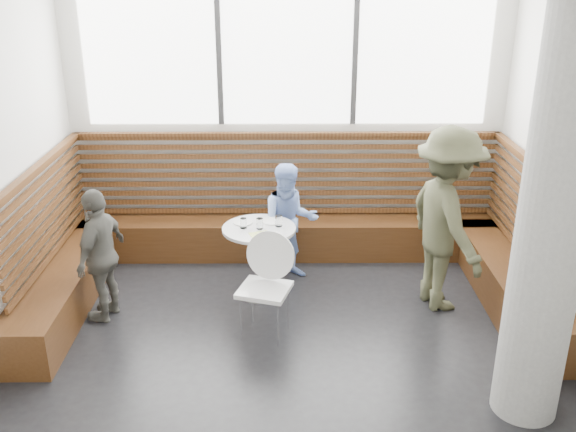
{
  "coord_description": "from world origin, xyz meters",
  "views": [
    {
      "loc": [
        -0.04,
        -4.74,
        3.31
      ],
      "look_at": [
        0.0,
        1.0,
        1.0
      ],
      "focal_mm": 40.0,
      "sensor_mm": 36.0,
      "label": 1
    }
  ],
  "objects_px": {
    "concrete_column": "(553,221)",
    "child_left": "(101,255)",
    "cafe_table": "(259,247)",
    "cafe_chair": "(264,277)",
    "child_back": "(289,222)",
    "adult_man": "(447,220)"
  },
  "relations": [
    {
      "from": "concrete_column",
      "to": "child_left",
      "type": "bearing_deg",
      "value": 158.43
    },
    {
      "from": "cafe_table",
      "to": "cafe_chair",
      "type": "bearing_deg",
      "value": -84.1
    },
    {
      "from": "cafe_chair",
      "to": "child_left",
      "type": "bearing_deg",
      "value": -173.31
    },
    {
      "from": "cafe_table",
      "to": "concrete_column",
      "type": "bearing_deg",
      "value": -40.87
    },
    {
      "from": "concrete_column",
      "to": "cafe_table",
      "type": "bearing_deg",
      "value": 139.13
    },
    {
      "from": "cafe_chair",
      "to": "child_back",
      "type": "xyz_separation_m",
      "value": [
        0.24,
        1.11,
        0.08
      ]
    },
    {
      "from": "cafe_table",
      "to": "adult_man",
      "type": "height_order",
      "value": "adult_man"
    },
    {
      "from": "adult_man",
      "to": "child_back",
      "type": "distance_m",
      "value": 1.68
    },
    {
      "from": "adult_man",
      "to": "child_back",
      "type": "bearing_deg",
      "value": 54.12
    },
    {
      "from": "cafe_chair",
      "to": "adult_man",
      "type": "xyz_separation_m",
      "value": [
        1.78,
        0.5,
        0.36
      ]
    },
    {
      "from": "cafe_chair",
      "to": "concrete_column",
      "type": "bearing_deg",
      "value": -12.22
    },
    {
      "from": "adult_man",
      "to": "child_back",
      "type": "relative_size",
      "value": 1.42
    },
    {
      "from": "child_back",
      "to": "child_left",
      "type": "xyz_separation_m",
      "value": [
        -1.82,
        -0.83,
        0.01
      ]
    },
    {
      "from": "concrete_column",
      "to": "adult_man",
      "type": "distance_m",
      "value": 1.81
    },
    {
      "from": "cafe_table",
      "to": "cafe_chair",
      "type": "xyz_separation_m",
      "value": [
        0.07,
        -0.7,
        0.02
      ]
    },
    {
      "from": "concrete_column",
      "to": "adult_man",
      "type": "xyz_separation_m",
      "value": [
        -0.29,
        1.66,
        -0.67
      ]
    },
    {
      "from": "adult_man",
      "to": "child_left",
      "type": "height_order",
      "value": "adult_man"
    },
    {
      "from": "cafe_chair",
      "to": "child_left",
      "type": "relative_size",
      "value": 0.73
    },
    {
      "from": "child_left",
      "to": "concrete_column",
      "type": "bearing_deg",
      "value": 83.17
    },
    {
      "from": "child_back",
      "to": "child_left",
      "type": "bearing_deg",
      "value": -166.12
    },
    {
      "from": "cafe_table",
      "to": "child_back",
      "type": "relative_size",
      "value": 0.59
    },
    {
      "from": "concrete_column",
      "to": "child_back",
      "type": "bearing_deg",
      "value": 128.89
    }
  ]
}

